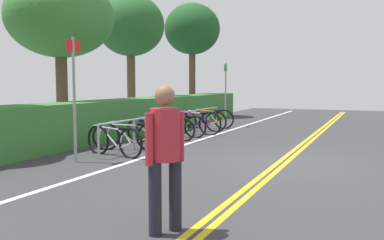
{
  "coord_description": "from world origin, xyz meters",
  "views": [
    {
      "loc": [
        -8.45,
        -1.74,
        1.62
      ],
      "look_at": [
        1.68,
        2.7,
        0.67
      ],
      "focal_mm": 39.52,
      "sensor_mm": 36.0,
      "label": 1
    }
  ],
  "objects_px": {
    "bicycle_6": "(201,121)",
    "sign_post_far": "(226,89)",
    "bicycle_2": "(151,131)",
    "bicycle_5": "(195,123)",
    "bicycle_3": "(166,129)",
    "tree_extra": "(192,30)",
    "pedestrian": "(165,149)",
    "sign_post_near": "(74,88)",
    "tree_mid": "(60,18)",
    "bicycle_1": "(128,136)",
    "bicycle_7": "(209,119)",
    "bicycle_4": "(179,126)",
    "tree_far_right": "(131,26)",
    "bike_rack": "(173,119)",
    "bicycle_0": "(114,141)"
  },
  "relations": [
    {
      "from": "tree_far_right",
      "to": "tree_extra",
      "type": "distance_m",
      "value": 4.25
    },
    {
      "from": "bicycle_6",
      "to": "tree_mid",
      "type": "distance_m",
      "value": 5.56
    },
    {
      "from": "bike_rack",
      "to": "bicycle_6",
      "type": "distance_m",
      "value": 2.2
    },
    {
      "from": "bicycle_4",
      "to": "tree_extra",
      "type": "bearing_deg",
      "value": 20.95
    },
    {
      "from": "bicycle_4",
      "to": "bicycle_5",
      "type": "relative_size",
      "value": 0.95
    },
    {
      "from": "bicycle_5",
      "to": "tree_extra",
      "type": "distance_m",
      "value": 8.4
    },
    {
      "from": "bike_rack",
      "to": "tree_mid",
      "type": "bearing_deg",
      "value": 103.05
    },
    {
      "from": "bicycle_4",
      "to": "sign_post_near",
      "type": "xyz_separation_m",
      "value": [
        -4.57,
        0.21,
        1.19
      ]
    },
    {
      "from": "bicycle_1",
      "to": "bicycle_2",
      "type": "distance_m",
      "value": 1.01
    },
    {
      "from": "bicycle_0",
      "to": "tree_far_right",
      "type": "relative_size",
      "value": 0.32
    },
    {
      "from": "tree_far_right",
      "to": "pedestrian",
      "type": "bearing_deg",
      "value": -146.62
    },
    {
      "from": "bicycle_3",
      "to": "sign_post_far",
      "type": "bearing_deg",
      "value": -2.73
    },
    {
      "from": "bike_rack",
      "to": "bicycle_7",
      "type": "xyz_separation_m",
      "value": [
        3.17,
        0.11,
        -0.23
      ]
    },
    {
      "from": "bicycle_1",
      "to": "tree_far_right",
      "type": "relative_size",
      "value": 0.33
    },
    {
      "from": "bicycle_4",
      "to": "bicycle_7",
      "type": "bearing_deg",
      "value": 2.12
    },
    {
      "from": "sign_post_near",
      "to": "tree_extra",
      "type": "height_order",
      "value": "tree_extra"
    },
    {
      "from": "sign_post_near",
      "to": "tree_mid",
      "type": "bearing_deg",
      "value": 43.72
    },
    {
      "from": "bike_rack",
      "to": "bicycle_5",
      "type": "distance_m",
      "value": 1.33
    },
    {
      "from": "bicycle_1",
      "to": "tree_extra",
      "type": "bearing_deg",
      "value": 15.3
    },
    {
      "from": "bicycle_1",
      "to": "bicycle_4",
      "type": "relative_size",
      "value": 1.02
    },
    {
      "from": "bicycle_6",
      "to": "bicycle_7",
      "type": "distance_m",
      "value": 0.99
    },
    {
      "from": "bicycle_2",
      "to": "bicycle_7",
      "type": "distance_m",
      "value": 4.45
    },
    {
      "from": "bicycle_4",
      "to": "pedestrian",
      "type": "relative_size",
      "value": 1.05
    },
    {
      "from": "bicycle_2",
      "to": "tree_far_right",
      "type": "bearing_deg",
      "value": 36.32
    },
    {
      "from": "bicycle_2",
      "to": "tree_mid",
      "type": "distance_m",
      "value": 4.7
    },
    {
      "from": "bike_rack",
      "to": "bicycle_3",
      "type": "height_order",
      "value": "bike_rack"
    },
    {
      "from": "bicycle_6",
      "to": "sign_post_far",
      "type": "height_order",
      "value": "sign_post_far"
    },
    {
      "from": "pedestrian",
      "to": "sign_post_near",
      "type": "bearing_deg",
      "value": 50.78
    },
    {
      "from": "bicycle_2",
      "to": "bicycle_5",
      "type": "distance_m",
      "value": 2.58
    },
    {
      "from": "bicycle_5",
      "to": "tree_mid",
      "type": "height_order",
      "value": "tree_mid"
    },
    {
      "from": "bicycle_3",
      "to": "tree_extra",
      "type": "bearing_deg",
      "value": 18.85
    },
    {
      "from": "bicycle_4",
      "to": "bicycle_6",
      "type": "distance_m",
      "value": 1.73
    },
    {
      "from": "bicycle_1",
      "to": "sign_post_far",
      "type": "height_order",
      "value": "sign_post_far"
    },
    {
      "from": "bicycle_3",
      "to": "bicycle_4",
      "type": "bearing_deg",
      "value": -0.48
    },
    {
      "from": "tree_far_right",
      "to": "sign_post_far",
      "type": "bearing_deg",
      "value": -88.26
    },
    {
      "from": "bicycle_1",
      "to": "bicycle_3",
      "type": "xyz_separation_m",
      "value": [
        1.83,
        -0.08,
        -0.01
      ]
    },
    {
      "from": "bicycle_5",
      "to": "tree_mid",
      "type": "bearing_deg",
      "value": 120.61
    },
    {
      "from": "bicycle_5",
      "to": "pedestrian",
      "type": "bearing_deg",
      "value": -158.76
    },
    {
      "from": "bicycle_2",
      "to": "tree_mid",
      "type": "bearing_deg",
      "value": 81.8
    },
    {
      "from": "bicycle_3",
      "to": "bicycle_7",
      "type": "xyz_separation_m",
      "value": [
        3.62,
        0.09,
        0.02
      ]
    },
    {
      "from": "sign_post_near",
      "to": "tree_extra",
      "type": "distance_m",
      "value": 12.8
    },
    {
      "from": "bicycle_3",
      "to": "tree_extra",
      "type": "relative_size",
      "value": 0.31
    },
    {
      "from": "bike_rack",
      "to": "bicycle_5",
      "type": "bearing_deg",
      "value": -6.0
    },
    {
      "from": "bicycle_0",
      "to": "bicycle_7",
      "type": "bearing_deg",
      "value": 1.68
    },
    {
      "from": "bike_rack",
      "to": "tree_mid",
      "type": "height_order",
      "value": "tree_mid"
    },
    {
      "from": "bicycle_1",
      "to": "bicycle_7",
      "type": "xyz_separation_m",
      "value": [
        5.46,
        0.01,
        0.01
      ]
    },
    {
      "from": "tree_far_right",
      "to": "bicycle_2",
      "type": "bearing_deg",
      "value": -143.68
    },
    {
      "from": "sign_post_near",
      "to": "sign_post_far",
      "type": "bearing_deg",
      "value": -2.91
    },
    {
      "from": "pedestrian",
      "to": "sign_post_far",
      "type": "height_order",
      "value": "sign_post_far"
    },
    {
      "from": "bicycle_1",
      "to": "bicycle_7",
      "type": "relative_size",
      "value": 0.98
    }
  ]
}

